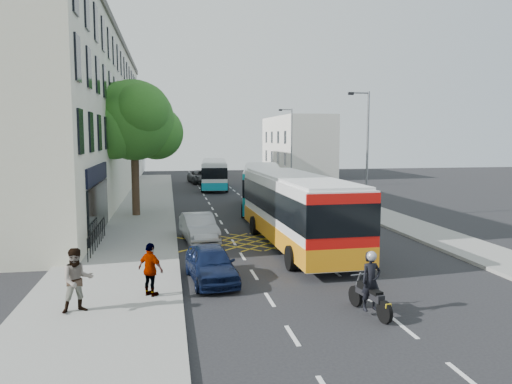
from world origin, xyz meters
name	(u,v)px	position (x,y,z in m)	size (l,w,h in m)	color
ground	(334,271)	(0.00, 0.00, 0.00)	(120.00, 120.00, 0.00)	black
pavement_left	(136,216)	(-8.50, 15.00, 0.07)	(5.00, 70.00, 0.15)	gray
pavement_right	(365,210)	(7.50, 15.00, 0.07)	(3.00, 70.00, 0.15)	gray
terrace_main	(72,119)	(-14.00, 24.49, 6.76)	(8.30, 45.00, 13.50)	beige
terrace_far	(113,139)	(-14.00, 55.00, 5.00)	(8.00, 20.00, 10.00)	silver
building_right	(296,146)	(11.00, 48.00, 4.00)	(6.00, 18.00, 8.00)	silver
street_tree	(134,121)	(-8.51, 14.97, 6.29)	(6.30, 5.70, 8.80)	#382619
lamp_near	(366,147)	(6.20, 12.00, 4.62)	(1.45, 0.15, 8.00)	slate
lamp_far	(291,143)	(6.20, 32.00, 4.62)	(1.45, 0.15, 8.00)	slate
railings	(97,235)	(-9.70, 5.30, 0.72)	(0.08, 5.60, 1.14)	black
bus_near	(296,210)	(-0.36, 4.50, 1.82)	(3.31, 12.33, 3.45)	silver
bus_mid	(262,187)	(0.34, 16.91, 1.67)	(4.53, 11.56, 3.17)	silver
bus_far	(214,174)	(-1.72, 32.23, 1.53)	(3.33, 10.53, 2.91)	silver
motorbike	(370,285)	(-0.53, -4.85, 0.91)	(0.77, 2.17, 1.94)	black
parked_car_blue	(211,264)	(-4.90, -0.59, 0.67)	(1.58, 3.92, 1.34)	#0E1838
parked_car_silver	(199,228)	(-4.90, 6.62, 0.70)	(1.48, 4.24, 1.40)	#919498
red_hatchback	(298,198)	(3.44, 18.56, 0.56)	(1.57, 3.85, 1.12)	#BA0808
distant_car_grey	(201,177)	(-2.70, 38.48, 0.73)	(2.44, 5.28, 1.47)	#383B3E
distant_car_dark	(260,172)	(5.50, 45.48, 0.68)	(1.45, 4.15, 1.37)	black
pedestrian_near	(77,280)	(-9.07, -3.51, 1.11)	(0.93, 0.72, 1.91)	gray
pedestrian_far	(151,270)	(-7.00, -2.37, 1.02)	(1.02, 0.42, 1.74)	gray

